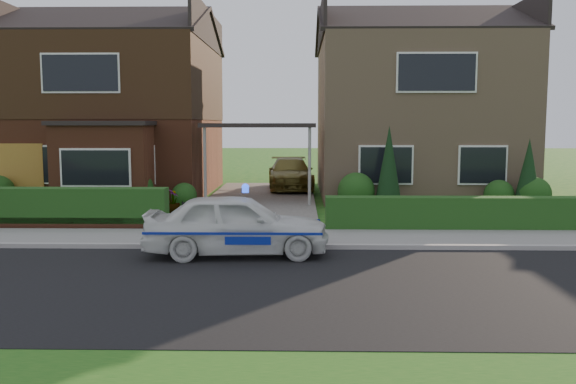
{
  "coord_description": "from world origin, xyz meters",
  "views": [
    {
      "loc": [
        1.4,
        -10.09,
        2.74
      ],
      "look_at": [
        1.12,
        3.5,
        1.22
      ],
      "focal_mm": 38.0,
      "sensor_mm": 36.0,
      "label": 1
    }
  ],
  "objects": [
    {
      "name": "ground",
      "position": [
        0.0,
        0.0,
        0.0
      ],
      "size": [
        120.0,
        120.0,
        0.0
      ],
      "primitive_type": "plane",
      "color": "#175115",
      "rests_on": "ground"
    },
    {
      "name": "road",
      "position": [
        0.0,
        0.0,
        0.0
      ],
      "size": [
        60.0,
        6.0,
        0.02
      ],
      "primitive_type": "cube",
      "color": "black",
      "rests_on": "ground"
    },
    {
      "name": "kerb",
      "position": [
        0.0,
        3.05,
        0.06
      ],
      "size": [
        60.0,
        0.16,
        0.12
      ],
      "primitive_type": "cube",
      "color": "#9E9993",
      "rests_on": "ground"
    },
    {
      "name": "sidewalk",
      "position": [
        0.0,
        4.1,
        0.05
      ],
      "size": [
        60.0,
        2.0,
        0.1
      ],
      "primitive_type": "cube",
      "color": "slate",
      "rests_on": "ground"
    },
    {
      "name": "driveway",
      "position": [
        0.0,
        11.0,
        0.06
      ],
      "size": [
        3.8,
        12.0,
        0.12
      ],
      "primitive_type": "cube",
      "color": "#666059",
      "rests_on": "ground"
    },
    {
      "name": "house_left",
      "position": [
        -5.78,
        13.9,
        3.81
      ],
      "size": [
        7.5,
        9.53,
        7.25
      ],
      "color": "brown",
      "rests_on": "ground"
    },
    {
      "name": "house_right",
      "position": [
        5.8,
        13.99,
        3.66
      ],
      "size": [
        7.5,
        8.06,
        7.25
      ],
      "color": "tan",
      "rests_on": "ground"
    },
    {
      "name": "carport_link",
      "position": [
        0.0,
        10.95,
        2.66
      ],
      "size": [
        3.8,
        3.0,
        2.77
      ],
      "color": "black",
      "rests_on": "ground"
    },
    {
      "name": "garage_door",
      "position": [
        -8.25,
        9.96,
        1.05
      ],
      "size": [
        2.2,
        0.1,
        2.1
      ],
      "primitive_type": "cube",
      "color": "#925F1F",
      "rests_on": "ground"
    },
    {
      "name": "dwarf_wall",
      "position": [
        -5.8,
        5.3,
        0.18
      ],
      "size": [
        7.7,
        0.25,
        0.36
      ],
      "primitive_type": "cube",
      "color": "brown",
      "rests_on": "ground"
    },
    {
      "name": "hedge_left",
      "position": [
        -5.8,
        5.45,
        0.0
      ],
      "size": [
        7.5,
        0.55,
        0.9
      ],
      "primitive_type": "cube",
      "color": "#133C15",
      "rests_on": "ground"
    },
    {
      "name": "hedge_right",
      "position": [
        5.8,
        5.35,
        0.0
      ],
      "size": [
        7.5,
        0.55,
        0.8
      ],
      "primitive_type": "cube",
      "color": "#133C15",
      "rests_on": "ground"
    },
    {
      "name": "shrub_left_mid",
      "position": [
        -4.0,
        9.3,
        0.66
      ],
      "size": [
        1.32,
        1.32,
        1.32
      ],
      "primitive_type": "sphere",
      "color": "#133C15",
      "rests_on": "ground"
    },
    {
      "name": "shrub_left_near",
      "position": [
        -2.4,
        9.6,
        0.42
      ],
      "size": [
        0.84,
        0.84,
        0.84
      ],
      "primitive_type": "sphere",
      "color": "#133C15",
      "rests_on": "ground"
    },
    {
      "name": "shrub_right_near",
      "position": [
        3.2,
        9.4,
        0.6
      ],
      "size": [
        1.2,
        1.2,
        1.2
      ],
      "primitive_type": "sphere",
      "color": "#133C15",
      "rests_on": "ground"
    },
    {
      "name": "shrub_right_mid",
      "position": [
        7.8,
        9.5,
        0.48
      ],
      "size": [
        0.96,
        0.96,
        0.96
      ],
      "primitive_type": "sphere",
      "color": "#133C15",
      "rests_on": "ground"
    },
    {
      "name": "shrub_right_far",
      "position": [
        8.8,
        9.2,
        0.54
      ],
      "size": [
        1.08,
        1.08,
        1.08
      ],
      "primitive_type": "sphere",
      "color": "#133C15",
      "rests_on": "ground"
    },
    {
      "name": "conifer_a",
      "position": [
        4.2,
        9.2,
        1.3
      ],
      "size": [
        0.9,
        0.9,
        2.6
      ],
      "primitive_type": "cone",
      "color": "black",
      "rests_on": "ground"
    },
    {
      "name": "conifer_b",
      "position": [
        8.6,
        9.2,
        1.1
      ],
      "size": [
        0.9,
        0.9,
        2.2
      ],
      "primitive_type": "cone",
      "color": "black",
      "rests_on": "ground"
    },
    {
      "name": "police_car",
      "position": [
        0.08,
        2.4,
        0.65
      ],
      "size": [
        3.51,
        3.91,
        1.47
      ],
      "rotation": [
        0.0,
        0.0,
        1.63
      ],
      "color": "silver",
      "rests_on": "ground"
    },
    {
      "name": "driveway_car",
      "position": [
        1.0,
        14.5,
        0.74
      ],
      "size": [
        1.99,
        4.38,
        1.24
      ],
      "primitive_type": "imported",
      "rotation": [
        0.0,
        0.0,
        0.06
      ],
      "color": "brown",
      "rests_on": "driveway"
    },
    {
      "name": "potted_plant_b",
      "position": [
        -4.54,
        8.05,
        0.41
      ],
      "size": [
        0.58,
        0.57,
        0.81
      ],
      "primitive_type": "imported",
      "rotation": [
        0.0,
        0.0,
        0.73
      ],
      "color": "gray",
      "rests_on": "ground"
    },
    {
      "name": "potted_plant_c",
      "position": [
        -2.5,
        8.35,
        0.37
      ],
      "size": [
        0.46,
        0.46,
        0.74
      ],
      "primitive_type": "imported",
      "rotation": [
        0.0,
        0.0,
        1.7
      ],
      "color": "gray",
      "rests_on": "ground"
    }
  ]
}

